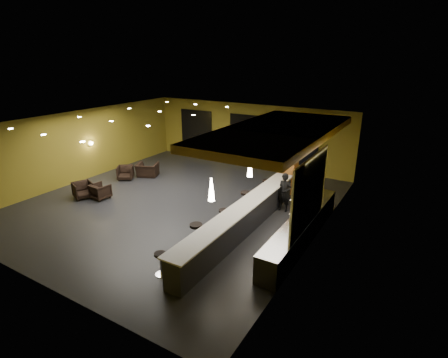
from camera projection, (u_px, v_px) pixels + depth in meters
The scene contains 34 objects.
floor at pixel (179, 204), 15.13m from camera, with size 12.00×13.00×0.10m, color #232326.
ceiling at pixel (175, 121), 13.92m from camera, with size 12.00×13.00×0.10m, color black.
wall_back at pixel (248, 135), 19.83m from camera, with size 12.00×0.10×3.50m, color olive.
wall_front at pixel (23, 227), 9.23m from camera, with size 12.00×0.10×3.50m, color olive.
wall_left at pixel (81, 146), 17.44m from camera, with size 0.10×13.00×3.50m, color olive.
wall_right at pixel (321, 191), 11.62m from camera, with size 0.10×13.00×3.50m, color olive.
wood_soffit at pixel (277, 132), 12.88m from camera, with size 3.60×8.00×0.28m, color olive.
window_left at pixel (196, 130), 21.44m from camera, with size 2.20×0.06×2.40m, color black.
window_center at pixel (247, 136), 19.76m from camera, with size 2.20×0.06×2.40m, color black.
window_right at pixel (298, 142), 18.32m from camera, with size 2.20×0.06×2.40m, color black.
tile_backsplash at pixel (309, 194), 10.77m from camera, with size 0.06×3.20×2.40m, color white.
bar_counter at pixel (242, 220), 12.39m from camera, with size 0.60×8.00×1.00m, color black.
bar_top at pixel (243, 207), 12.21m from camera, with size 0.78×8.10×0.05m, color beige.
prep_counter at pixel (301, 230), 11.85m from camera, with size 0.70×6.00×0.86m, color black.
prep_top at pixel (302, 218), 11.70m from camera, with size 0.72×6.00×0.03m, color silver.
wall_shelf_lower at pixel (302, 207), 10.81m from camera, with size 0.30×1.50×0.03m, color silver.
wall_shelf_upper at pixel (303, 193), 10.66m from camera, with size 0.30×1.50×0.03m, color silver.
column at pixel (291, 156), 15.69m from camera, with size 0.60×0.60×3.50m, color #A15E24.
wall_sconce at pixel (91, 143), 17.74m from camera, with size 0.22×0.22×0.22m, color #FFE5B2.
pendant_0 at pixel (211, 190), 10.14m from camera, with size 0.20×0.20×0.70m, color white.
pendant_1 at pixel (250, 167), 12.17m from camera, with size 0.20×0.20×0.70m, color white.
pendant_2 at pixel (278, 151), 14.19m from camera, with size 0.20×0.20×0.70m, color white.
staff_a at pixel (284, 193), 14.09m from camera, with size 0.58×0.38×1.60m, color black.
staff_b at pixel (310, 188), 14.53m from camera, with size 0.79×0.61×1.62m, color black.
staff_c at pixel (315, 191), 14.19m from camera, with size 0.81×0.52×1.65m, color black.
armchair_a at pixel (83, 190), 15.55m from camera, with size 0.77×0.79×0.72m, color black.
armchair_b at pixel (100, 191), 15.46m from camera, with size 0.72×0.75×0.68m, color black.
armchair_c at pixel (125, 173), 17.85m from camera, with size 0.75×0.77×0.70m, color black.
armchair_d at pixel (147, 170), 18.32m from camera, with size 1.06×0.93×0.69m, color black.
bar_stool_0 at pixel (161, 261), 10.02m from camera, with size 0.37×0.37×0.72m.
bar_stool_1 at pixel (196, 233), 11.42m from camera, with size 0.44×0.44×0.86m.
bar_stool_2 at pixel (224, 217), 12.67m from camera, with size 0.39×0.39×0.77m.
bar_stool_3 at pixel (246, 199), 14.11m from camera, with size 0.43×0.43×0.85m.
bar_stool_4 at pixel (266, 186), 15.57m from camera, with size 0.40×0.40×0.80m.
Camera 1 is at (8.79, -10.94, 6.05)m, focal length 28.00 mm.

